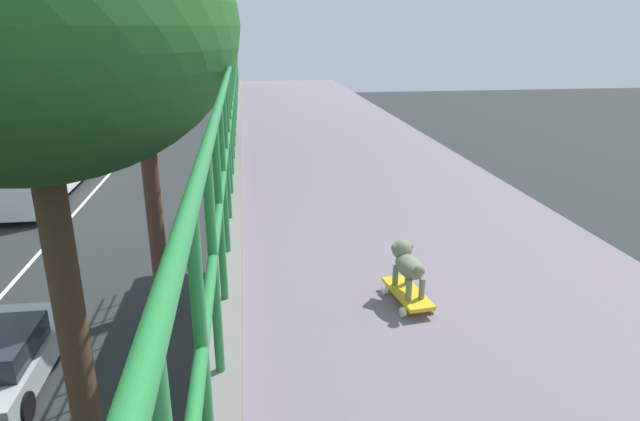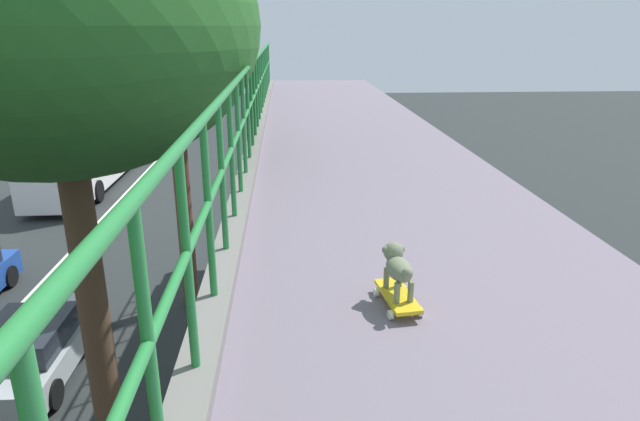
# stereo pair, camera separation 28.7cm
# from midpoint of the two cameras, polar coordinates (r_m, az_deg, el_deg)

# --- Properties ---
(overpass_deck) EXTENTS (3.02, 30.56, 0.47)m
(overpass_deck) POSITION_cam_midpoint_polar(r_m,az_deg,el_deg) (3.15, 16.20, -18.58)
(overpass_deck) COLOR slate
(overpass_deck) RESTS_ON bridge_pier
(green_railing) EXTENTS (0.20, 29.03, 1.17)m
(green_railing) POSITION_cam_midpoint_polar(r_m,az_deg,el_deg) (2.65, -13.68, -12.52)
(green_railing) COLOR slate
(green_railing) RESTS_ON overpass_deck
(car_silver_fifth) EXTENTS (1.91, 4.21, 1.29)m
(car_silver_fifth) POSITION_cam_midpoint_polar(r_m,az_deg,el_deg) (13.70, -30.74, -13.13)
(car_silver_fifth) COLOR #AEB5B7
(car_silver_fifth) RESTS_ON ground
(city_bus) EXTENTS (2.57, 11.16, 3.36)m
(city_bus) POSITION_cam_midpoint_polar(r_m,az_deg,el_deg) (28.19, -26.65, 5.82)
(city_bus) COLOR white
(city_bus) RESTS_ON ground
(roadside_tree_mid) EXTENTS (5.24, 5.24, 9.14)m
(roadside_tree_mid) POSITION_cam_midpoint_polar(r_m,az_deg,el_deg) (7.92, -29.48, 16.07)
(roadside_tree_mid) COLOR brown
(roadside_tree_mid) RESTS_ON ground
(roadside_tree_far) EXTENTS (3.67, 3.67, 8.39)m
(roadside_tree_far) POSITION_cam_midpoint_polar(r_m,az_deg,el_deg) (13.81, -19.06, 15.89)
(roadside_tree_far) COLOR brown
(roadside_tree_far) RESTS_ON ground
(toy_skateboard) EXTENTS (0.25, 0.47, 0.08)m
(toy_skateboard) POSITION_cam_midpoint_polar(r_m,az_deg,el_deg) (3.44, 6.71, -8.64)
(toy_skateboard) COLOR gold
(toy_skateboard) RESTS_ON overpass_deck
(small_dog) EXTENTS (0.18, 0.38, 0.29)m
(small_dog) POSITION_cam_midpoint_polar(r_m,az_deg,el_deg) (3.38, 6.67, -5.47)
(small_dog) COLOR slate
(small_dog) RESTS_ON toy_skateboard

